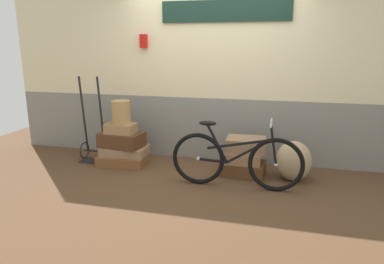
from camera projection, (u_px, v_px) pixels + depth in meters
ground at (199, 178)px, 4.73m from camera, size 8.53×5.20×0.06m
station_building at (214, 58)px, 5.14m from camera, size 6.53×0.74×3.07m
suitcase_0 at (123, 159)px, 5.18m from camera, size 0.71×0.48×0.15m
suitcase_1 at (125, 150)px, 5.17m from camera, size 0.68×0.45×0.12m
suitcase_2 at (122, 140)px, 5.12m from camera, size 0.66×0.46×0.21m
suitcase_3 at (121, 128)px, 5.06m from camera, size 0.42×0.28×0.14m
suitcase_4 at (243, 168)px, 4.75m from camera, size 0.62×0.45×0.18m
suitcase_5 at (243, 157)px, 4.71m from camera, size 0.50×0.40×0.15m
suitcase_6 at (246, 145)px, 4.70m from camera, size 0.53×0.40×0.19m
wicker_basket at (121, 112)px, 5.02m from camera, size 0.27×0.27×0.33m
luggage_trolley at (93, 140)px, 5.33m from camera, size 0.38×0.35×1.29m
burlap_sack at (293, 161)px, 4.52m from camera, size 0.45×0.39×0.53m
bicycle at (236, 160)px, 4.27m from camera, size 1.63×0.46×0.86m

